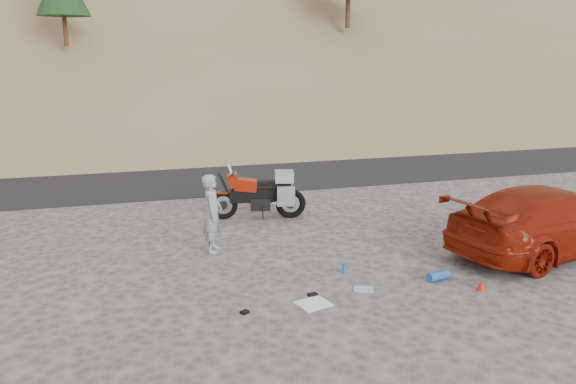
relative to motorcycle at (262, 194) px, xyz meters
name	(u,v)px	position (x,y,z in m)	size (l,w,h in m)	color
ground	(242,268)	(-1.13, -3.10, -0.61)	(140.00, 140.00, 0.00)	#413E3C
road	(190,173)	(-1.13, 5.90, -0.61)	(120.00, 7.00, 0.05)	black
motorcycle	(262,194)	(0.00, 0.00, 0.00)	(2.37, 0.95, 1.42)	black
man	(214,251)	(-1.51, -2.02, -0.61)	(0.59, 0.39, 1.62)	gray
red_car	(546,251)	(5.10, -3.90, -0.61)	(1.90, 4.67, 1.36)	maroon
gear_white_cloth	(313,304)	(-0.31, -4.96, -0.60)	(0.50, 0.45, 0.02)	white
gear_blue_mat	(439,276)	(2.17, -4.64, -0.52)	(0.17, 0.17, 0.43)	#1B53A6
gear_bottle	(344,268)	(0.65, -3.88, -0.50)	(0.08, 0.08, 0.21)	#1B53A6
gear_funnel	(481,285)	(2.65, -5.24, -0.50)	(0.16, 0.16, 0.20)	#B11B0B
gear_glove_a	(313,295)	(-0.22, -4.66, -0.58)	(0.15, 0.11, 0.04)	black
gear_glove_b	(245,312)	(-1.46, -4.98, -0.59)	(0.13, 0.10, 0.04)	black
gear_blue_cloth	(364,289)	(0.71, -4.66, -0.60)	(0.34, 0.25, 0.01)	#85AECE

